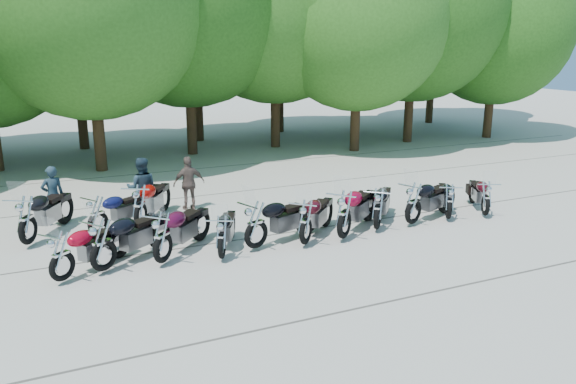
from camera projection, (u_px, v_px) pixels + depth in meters
name	position (u px, v px, depth m)	size (l,w,h in m)	color
ground	(314.00, 251.00, 13.37)	(90.00, 90.00, 0.00)	#A8A297
tree_3	(87.00, 0.00, 20.23)	(8.70, 8.70, 10.67)	#3A2614
tree_5	(275.00, 2.00, 25.14)	(9.04, 9.04, 11.10)	#3A2614
tree_6	(358.00, 19.00, 24.40)	(8.00, 8.00, 9.82)	#3A2614
tree_7	(414.00, 8.00, 26.55)	(8.79, 8.79, 10.79)	#3A2614
tree_8	(496.00, 29.00, 28.11)	(7.53, 7.53, 9.25)	#3A2614
tree_11	(73.00, 27.00, 24.94)	(7.56, 7.56, 9.28)	#3A2614
tree_12	(195.00, 23.00, 27.12)	(7.88, 7.88, 9.67)	#3A2614
tree_13	(279.00, 19.00, 29.87)	(8.31, 8.31, 10.20)	#3A2614
tree_14	(357.00, 23.00, 30.29)	(8.02, 8.02, 9.84)	#3A2614
tree_15	(436.00, 4.00, 33.15)	(9.67, 9.67, 11.86)	#3A2614
motorcycle_0	(61.00, 255.00, 11.43)	(0.68, 2.22, 1.25)	maroon
motorcycle_1	(103.00, 243.00, 11.91)	(0.74, 2.43, 1.38)	black
motorcycle_2	(162.00, 236.00, 12.36)	(0.74, 2.43, 1.38)	#3D0821
motorcycle_3	(222.00, 236.00, 12.66)	(0.64, 2.09, 1.18)	black
motorcycle_4	(256.00, 223.00, 13.24)	(0.74, 2.42, 1.37)	black
motorcycle_5	(306.00, 221.00, 13.53)	(0.71, 2.32, 1.31)	#35070F
motorcycle_6	(344.00, 213.00, 13.90)	(0.78, 2.56, 1.45)	maroon
motorcycle_7	(378.00, 208.00, 14.62)	(0.70, 2.30, 1.30)	black
motorcycle_8	(414.00, 202.00, 15.04)	(0.73, 2.39, 1.35)	black
motorcycle_9	(449.00, 200.00, 15.53)	(0.63, 2.07, 1.17)	black
motorcycle_10	(486.00, 197.00, 15.83)	(0.63, 2.09, 1.18)	#3A0811
motorcycle_11	(27.00, 219.00, 13.49)	(0.77, 2.53, 1.43)	black
motorcycle_12	(97.00, 214.00, 14.24)	(0.65, 2.13, 1.20)	#0E123F
motorcycle_13	(140.00, 205.00, 14.69)	(0.75, 2.46, 1.39)	#980905
rider_0	(53.00, 195.00, 15.17)	(0.59, 0.39, 1.63)	#1D303D
rider_1	(142.00, 188.00, 15.74)	(0.84, 0.66, 1.74)	#1F3442
rider_2	(189.00, 183.00, 16.54)	(0.94, 0.39, 1.60)	brown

